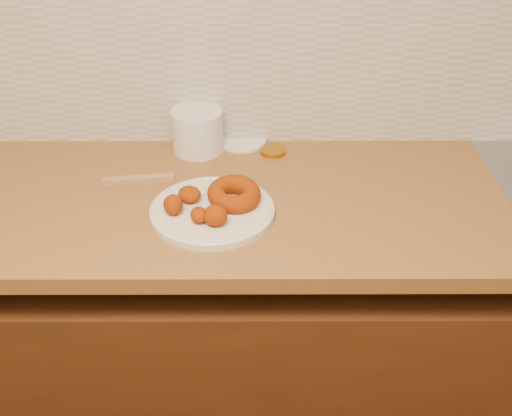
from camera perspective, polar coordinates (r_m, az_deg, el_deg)
The scene contains 10 objects.
base_cabinet at distance 1.87m, azimuth 3.13°, elevation -12.38°, with size 3.60×0.60×0.77m, color #4A2610.
butcher_block at distance 1.64m, azimuth -19.58°, elevation 0.37°, with size 2.30×0.62×0.04m, color olive.
backsplash at distance 1.68m, azimuth 3.48°, elevation 15.24°, with size 3.60×0.02×0.60m, color #BAB4A7.
donut_plate at distance 1.47m, azimuth -3.90°, elevation -0.29°, with size 0.29×0.29×0.02m, color silver.
ring_donut at distance 1.48m, azimuth -1.98°, elevation 1.26°, with size 0.13×0.13×0.04m, color #913104.
fried_dough_chunks at distance 1.44m, azimuth -5.45°, elevation 0.10°, with size 0.16×0.17×0.05m.
plastic_tub at distance 1.72m, azimuth -5.22°, elevation 6.86°, with size 0.14×0.14×0.11m, color silver.
tub_lid at distance 1.78m, azimuth -1.26°, elevation 5.98°, with size 0.13×0.13×0.01m, color white.
brass_jar_lid at distance 1.72m, azimuth 1.52°, elevation 5.08°, with size 0.07×0.07×0.01m, color #AD7817.
wooden_utensil at distance 1.62m, azimuth -10.42°, elevation 2.53°, with size 0.17×0.02×0.01m, color #9F7451.
Camera 1 is at (-0.10, 0.39, 1.72)m, focal length 45.00 mm.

